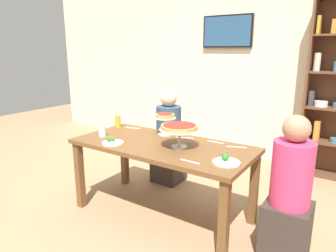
% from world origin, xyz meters
% --- Properties ---
extents(ground_plane, '(12.00, 12.00, 0.00)m').
position_xyz_m(ground_plane, '(0.00, 0.00, 0.00)').
color(ground_plane, '#9E7A56').
extents(rear_partition, '(8.00, 0.12, 2.80)m').
position_xyz_m(rear_partition, '(0.00, 2.20, 1.40)').
color(rear_partition, beige).
rests_on(rear_partition, ground_plane).
extents(dining_table, '(1.71, 0.81, 0.74)m').
position_xyz_m(dining_table, '(0.00, 0.00, 0.65)').
color(dining_table, brown).
rests_on(dining_table, ground_plane).
extents(television, '(0.76, 0.05, 0.46)m').
position_xyz_m(television, '(-0.29, 2.11, 1.86)').
color(television, black).
extents(diner_far_left, '(0.34, 0.34, 1.15)m').
position_xyz_m(diner_far_left, '(-0.40, 0.71, 0.49)').
color(diner_far_left, '#382D28').
rests_on(diner_far_left, ground_plane).
extents(diner_head_east, '(0.34, 0.34, 1.15)m').
position_xyz_m(diner_head_east, '(1.17, 0.03, 0.49)').
color(diner_head_east, '#382D28').
rests_on(diner_head_east, ground_plane).
extents(deep_dish_pizza_stand, '(0.36, 0.36, 0.21)m').
position_xyz_m(deep_dish_pizza_stand, '(0.20, -0.01, 0.92)').
color(deep_dish_pizza_stand, silver).
rests_on(deep_dish_pizza_stand, dining_table).
extents(personal_pizza_stand, '(0.22, 0.22, 0.22)m').
position_xyz_m(personal_pizza_stand, '(-0.15, 0.27, 0.91)').
color(personal_pizza_stand, silver).
rests_on(personal_pizza_stand, dining_table).
extents(salad_plate_near_diner, '(0.20, 0.20, 0.06)m').
position_xyz_m(salad_plate_near_diner, '(-0.40, -0.26, 0.75)').
color(salad_plate_near_diner, white).
rests_on(salad_plate_near_diner, dining_table).
extents(salad_plate_far_diner, '(0.22, 0.22, 0.07)m').
position_xyz_m(salad_plate_far_diner, '(0.70, -0.13, 0.76)').
color(salad_plate_far_diner, white).
rests_on(salad_plate_far_diner, dining_table).
extents(beer_glass_amber_tall, '(0.07, 0.07, 0.14)m').
position_xyz_m(beer_glass_amber_tall, '(-0.78, 0.23, 0.81)').
color(beer_glass_amber_tall, gold).
rests_on(beer_glass_amber_tall, dining_table).
extents(water_glass_clear_near, '(0.07, 0.07, 0.11)m').
position_xyz_m(water_glass_clear_near, '(-0.65, -0.14, 0.80)').
color(water_glass_clear_near, white).
rests_on(water_glass_clear_near, dining_table).
extents(cutlery_fork_near, '(0.18, 0.02, 0.00)m').
position_xyz_m(cutlery_fork_near, '(0.46, -0.27, 0.74)').
color(cutlery_fork_near, silver).
rests_on(cutlery_fork_near, dining_table).
extents(cutlery_knife_near, '(0.18, 0.02, 0.00)m').
position_xyz_m(cutlery_knife_near, '(0.40, 0.32, 0.74)').
color(cutlery_knife_near, silver).
rests_on(cutlery_knife_near, dining_table).
extents(cutlery_fork_far, '(0.17, 0.08, 0.00)m').
position_xyz_m(cutlery_fork_far, '(0.08, 0.28, 0.74)').
color(cutlery_fork_far, silver).
rests_on(cutlery_fork_far, dining_table).
extents(cutlery_knife_far, '(0.18, 0.06, 0.00)m').
position_xyz_m(cutlery_knife_far, '(-0.61, 0.29, 0.74)').
color(cutlery_knife_far, silver).
rests_on(cutlery_knife_far, dining_table).
extents(cutlery_spare_fork, '(0.17, 0.08, 0.00)m').
position_xyz_m(cutlery_spare_fork, '(0.63, 0.28, 0.74)').
color(cutlery_spare_fork, silver).
rests_on(cutlery_spare_fork, dining_table).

